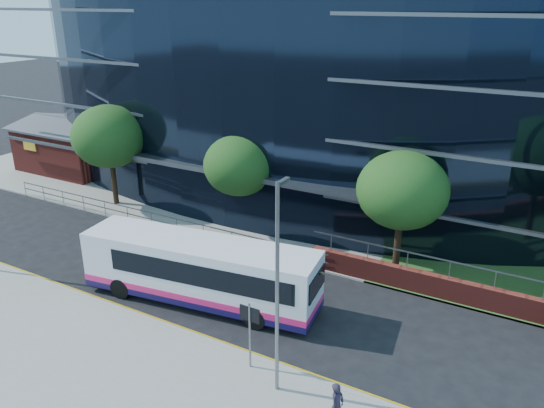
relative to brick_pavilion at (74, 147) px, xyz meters
The scene contains 16 objects.
ground 25.88m from the brick_pavilion, 31.53° to the right, with size 200.00×200.00×0.00m, color black.
pavement_near 28.80m from the brick_pavilion, 40.06° to the right, with size 80.00×8.00×0.15m, color gray.
kerb 26.41m from the brick_pavilion, 33.38° to the right, with size 80.00×0.25×0.16m, color gray.
yellow_line_outer 26.31m from the brick_pavilion, 33.02° to the right, with size 80.00×0.08×0.01m, color gold.
yellow_line_inner 26.23m from the brick_pavilion, 32.74° to the right, with size 80.00×0.08×0.01m, color gold.
far_forecourt 16.30m from the brick_pavilion, ahead, with size 50.00×8.00×0.10m, color gray.
glass_office 20.37m from the brick_pavilion, 22.21° to the left, with size 44.00×23.10×16.00m.
brick_pavilion is the anchor object (origin of this frame).
guard_railings 15.48m from the brick_pavilion, 24.90° to the right, with size 24.00×0.05×1.10m.
street_sign 30.49m from the brick_pavilion, 29.65° to the right, with size 0.85×0.09×2.80m.
tree_far_a 10.48m from the brick_pavilion, 26.55° to the right, with size 4.95×4.95×6.98m.
tree_far_b 19.55m from the brick_pavilion, 11.88° to the right, with size 4.29×4.29×6.05m.
tree_far_c 29.46m from the brick_pavilion, ahead, with size 4.62×4.62×6.51m.
streetlight_east 32.19m from the brick_pavilion, 29.24° to the right, with size 0.15×0.77×8.00m.
city_bus 24.96m from the brick_pavilion, 28.55° to the right, with size 11.66×4.13×3.09m.
pedestrian 34.67m from the brick_pavilion, 28.06° to the right, with size 0.61×0.40×1.67m, color #261E2E.
Camera 1 is at (13.49, -15.92, 13.46)m, focal length 35.00 mm.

